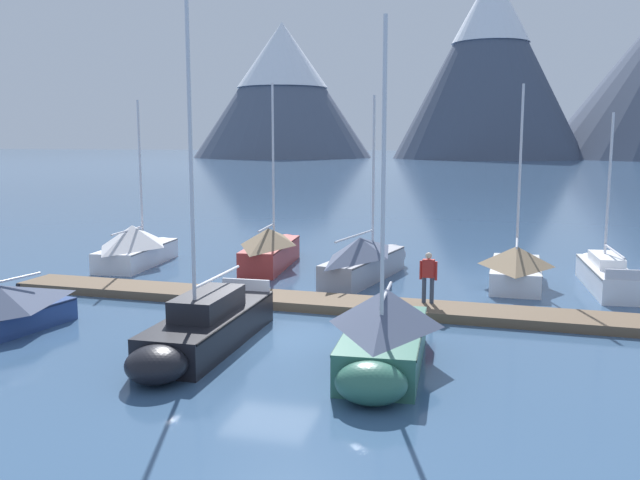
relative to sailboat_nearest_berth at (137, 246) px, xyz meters
The scene contains 12 objects.
ground_plane 13.56m from the sailboat_nearest_berth, 45.70° to the right, with size 700.00×700.00×0.00m, color #38567A.
mountain_west_summit 194.89m from the sailboat_nearest_berth, 104.93° to the left, with size 57.69×57.69×42.88m.
mountain_central_massif 192.49m from the sailboat_nearest_berth, 85.53° to the left, with size 57.48×57.48×55.94m.
dock 11.05m from the sailboat_nearest_berth, 31.02° to the right, with size 22.40×3.12×0.30m.
sailboat_nearest_berth is the anchor object (origin of this frame).
sailboat_mid_dock_port 6.16m from the sailboat_nearest_berth, 11.26° to the left, with size 2.12×7.09×8.12m.
sailboat_mid_dock_starboard 13.66m from the sailboat_nearest_berth, 54.04° to the right, with size 1.80×6.83×9.06m.
sailboat_far_berth 10.67m from the sailboat_nearest_berth, ahead, with size 2.86×7.32×7.43m.
sailboat_outer_slip 17.23m from the sailboat_nearest_berth, 41.16° to the right, with size 2.26×5.73×8.43m.
sailboat_end_of_dock 16.56m from the sailboat_nearest_berth, ahead, with size 2.23×6.09×7.80m.
sailboat_last_slip 19.82m from the sailboat_nearest_berth, ahead, with size 1.56×6.92×6.66m.
person_on_dock 14.64m from the sailboat_nearest_berth, 22.04° to the right, with size 0.59×0.26×1.69m.
Camera 1 is at (5.89, -17.97, 5.64)m, focal length 38.21 mm.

